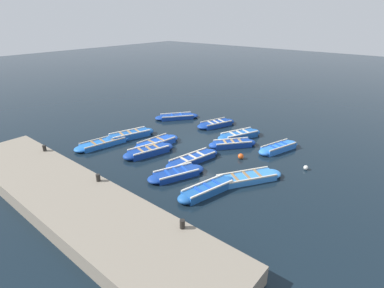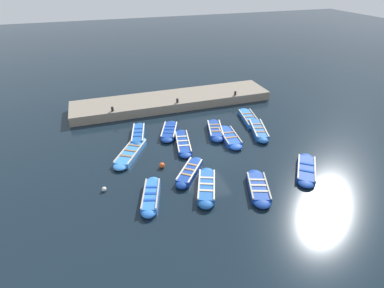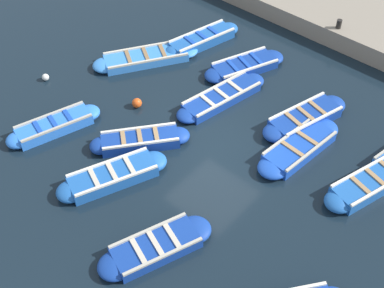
% 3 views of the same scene
% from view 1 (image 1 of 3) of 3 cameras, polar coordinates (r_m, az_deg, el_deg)
% --- Properties ---
extents(ground_plane, '(120.00, 120.00, 0.00)m').
position_cam_1_polar(ground_plane, '(19.78, 0.83, -0.48)').
color(ground_plane, black).
extents(boat_centre, '(3.53, 2.08, 0.46)m').
position_cam_1_polar(boat_centre, '(21.36, 9.01, 1.67)').
color(boat_centre, '#1E59AD').
rests_on(boat_centre, ground).
extents(boat_stern_in, '(3.41, 2.00, 0.40)m').
position_cam_1_polar(boat_stern_in, '(23.47, 4.62, 3.85)').
color(boat_stern_in, navy).
rests_on(boat_stern_in, ground).
extents(boat_outer_left, '(3.82, 1.48, 0.39)m').
position_cam_1_polar(boat_outer_left, '(17.72, 0.13, -2.89)').
color(boat_outer_left, navy).
rests_on(boat_outer_left, ground).
extents(boat_far_corner, '(3.72, 1.84, 0.46)m').
position_cam_1_polar(boat_far_corner, '(21.59, -11.75, 1.70)').
color(boat_far_corner, '#1E59AD').
rests_on(boat_far_corner, ground).
extents(boat_broadside, '(3.46, 2.93, 0.37)m').
position_cam_1_polar(boat_broadside, '(25.15, -2.92, 5.20)').
color(boat_broadside, navy).
rests_on(boat_broadside, ground).
extents(boat_outer_right, '(3.48, 1.73, 0.46)m').
position_cam_1_polar(boat_outer_right, '(18.84, -8.26, -1.35)').
color(boat_outer_right, navy).
rests_on(boat_outer_right, ground).
extents(boat_near_quay, '(3.95, 1.60, 0.38)m').
position_cam_1_polar(boat_near_quay, '(20.76, -16.61, 0.16)').
color(boat_near_quay, blue).
rests_on(boat_near_quay, ground).
extents(boat_inner_gap, '(3.35, 2.03, 0.39)m').
position_cam_1_polar(boat_inner_gap, '(16.16, -2.99, -5.69)').
color(boat_inner_gap, navy).
rests_on(boat_inner_gap, ground).
extents(boat_end_of_row, '(3.29, 1.66, 0.43)m').
position_cam_1_polar(boat_end_of_row, '(19.93, 16.15, -0.69)').
color(boat_end_of_row, blue).
rests_on(boat_end_of_row, ground).
extents(boat_alongside, '(3.92, 2.92, 0.38)m').
position_cam_1_polar(boat_alongside, '(16.02, 10.32, -6.41)').
color(boat_alongside, '#3884E0').
rests_on(boat_alongside, ground).
extents(boat_bow_out, '(3.54, 1.29, 0.42)m').
position_cam_1_polar(boat_bow_out, '(20.01, -6.77, 0.20)').
color(boat_bow_out, '#1947B7').
rests_on(boat_bow_out, ground).
extents(boat_mid_row, '(3.51, 1.51, 0.45)m').
position_cam_1_polar(boat_mid_row, '(14.77, 2.99, -8.63)').
color(boat_mid_row, '#1E59AD').
rests_on(boat_mid_row, ground).
extents(boat_drifting, '(2.97, 2.57, 0.43)m').
position_cam_1_polar(boat_drifting, '(19.88, 7.71, 0.02)').
color(boat_drifting, navy).
rests_on(boat_drifting, ground).
extents(quay_wall, '(3.53, 17.33, 0.74)m').
position_cam_1_polar(quay_wall, '(14.66, -21.80, -9.96)').
color(quay_wall, gray).
rests_on(quay_wall, ground).
extents(bollard_north, '(0.20, 0.20, 0.35)m').
position_cam_1_polar(bollard_north, '(19.31, -26.30, -0.71)').
color(bollard_north, black).
rests_on(bollard_north, quay_wall).
extents(bollard_mid_north, '(0.20, 0.20, 0.35)m').
position_cam_1_polar(bollard_mid_north, '(14.96, -17.44, -6.14)').
color(bollard_mid_north, black).
rests_on(bollard_mid_north, quay_wall).
extents(bollard_mid_south, '(0.20, 0.20, 0.35)m').
position_cam_1_polar(bollard_mid_south, '(11.45, -1.86, -14.99)').
color(bollard_mid_south, black).
rests_on(bollard_mid_south, quay_wall).
extents(buoy_orange_near, '(0.34, 0.34, 0.34)m').
position_cam_1_polar(buoy_orange_near, '(18.29, 9.27, -2.32)').
color(buoy_orange_near, '#E05119').
rests_on(buoy_orange_near, ground).
extents(buoy_yellow_far, '(0.26, 0.26, 0.26)m').
position_cam_1_polar(buoy_yellow_far, '(18.02, 20.86, -4.23)').
color(buoy_yellow_far, silver).
rests_on(buoy_yellow_far, ground).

